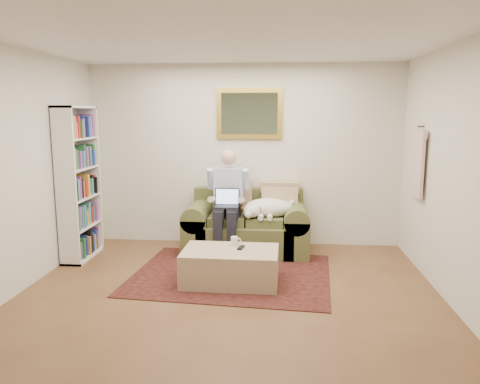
# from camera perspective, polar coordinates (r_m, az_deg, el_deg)

# --- Properties ---
(room_shell) EXTENTS (4.51, 5.00, 2.61)m
(room_shell) POSITION_cam_1_polar(r_m,az_deg,el_deg) (4.67, -1.61, 2.07)
(room_shell) COLOR brown
(room_shell) RESTS_ON ground
(rug) EXTENTS (2.45, 2.03, 0.01)m
(rug) POSITION_cam_1_polar(r_m,az_deg,el_deg) (5.68, -1.04, -9.99)
(rug) COLOR black
(rug) RESTS_ON room_shell
(sofa) EXTENTS (1.69, 0.86, 1.01)m
(sofa) POSITION_cam_1_polar(r_m,az_deg,el_deg) (6.50, 0.84, -4.79)
(sofa) COLOR brown
(sofa) RESTS_ON room_shell
(seated_man) EXTENTS (0.56, 0.80, 1.42)m
(seated_man) POSITION_cam_1_polar(r_m,az_deg,el_deg) (6.28, -1.56, -1.39)
(seated_man) COLOR #8C9BD8
(seated_man) RESTS_ON sofa
(laptop) EXTENTS (0.33, 0.26, 0.24)m
(laptop) POSITION_cam_1_polar(r_m,az_deg,el_deg) (6.21, -1.63, -1.19)
(laptop) COLOR black
(laptop) RESTS_ON seated_man
(sleeping_dog) EXTENTS (0.70, 0.44, 0.26)m
(sleeping_dog) POSITION_cam_1_polar(r_m,az_deg,el_deg) (6.32, 3.53, -1.92)
(sleeping_dog) COLOR white
(sleeping_dog) RESTS_ON sofa
(ottoman) EXTENTS (1.08, 0.70, 0.39)m
(ottoman) POSITION_cam_1_polar(r_m,az_deg,el_deg) (5.36, -1.17, -9.06)
(ottoman) COLOR tan
(ottoman) RESTS_ON room_shell
(coffee_mug) EXTENTS (0.08, 0.08, 0.10)m
(coffee_mug) POSITION_cam_1_polar(r_m,az_deg,el_deg) (5.47, -0.68, -5.99)
(coffee_mug) COLOR white
(coffee_mug) RESTS_ON ottoman
(tv_remote) EXTENTS (0.08, 0.16, 0.02)m
(tv_remote) POSITION_cam_1_polar(r_m,az_deg,el_deg) (5.35, 0.13, -6.79)
(tv_remote) COLOR black
(tv_remote) RESTS_ON ottoman
(bookshelf) EXTENTS (0.28, 0.80, 2.00)m
(bookshelf) POSITION_cam_1_polar(r_m,az_deg,el_deg) (6.47, -19.07, 1.01)
(bookshelf) COLOR white
(bookshelf) RESTS_ON room_shell
(wall_mirror) EXTENTS (0.94, 0.04, 0.72)m
(wall_mirror) POSITION_cam_1_polar(r_m,az_deg,el_deg) (6.73, 1.14, 9.54)
(wall_mirror) COLOR gold
(wall_mirror) RESTS_ON room_shell
(hanging_shirt) EXTENTS (0.06, 0.52, 0.90)m
(hanging_shirt) POSITION_cam_1_polar(r_m,az_deg,el_deg) (6.10, 20.79, 3.72)
(hanging_shirt) COLOR beige
(hanging_shirt) RESTS_ON room_shell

